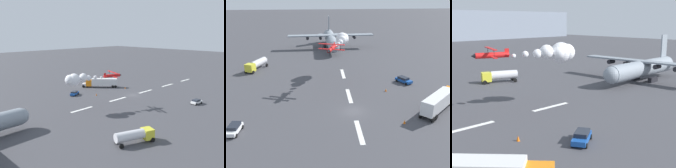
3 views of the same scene
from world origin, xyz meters
TOP-DOWN VIEW (x-y plane):
  - runway_stripe_3 at (7.86, 0.00)m, footprint 8.00×0.90m
  - runway_stripe_4 at (23.58, 0.00)m, footprint 8.00×0.90m
  - cargo_transport_plane at (54.73, 1.74)m, footprint 28.02×33.62m
  - stunt_biplane_red at (24.96, 0.16)m, footprint 17.65×8.68m
  - fuel_tanker_truck at (29.18, 25.41)m, footprint 8.97×5.55m
  - followme_car_yellow at (15.29, -15.14)m, footprint 4.75×3.85m
  - traffic_cone_far at (9.84, -9.11)m, footprint 0.44×0.44m

SIDE VIEW (x-z plane):
  - runway_stripe_3 at x=7.86m, z-range 0.00..0.01m
  - runway_stripe_4 at x=23.58m, z-range 0.00..0.01m
  - traffic_cone_far at x=9.84m, z-range 0.00..0.75m
  - followme_car_yellow at x=15.29m, z-range 0.05..1.57m
  - fuel_tanker_truck at x=29.18m, z-range 0.29..3.19m
  - cargo_transport_plane at x=54.73m, z-range -2.23..9.05m
  - stunt_biplane_red at x=24.96m, z-range 7.77..11.40m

